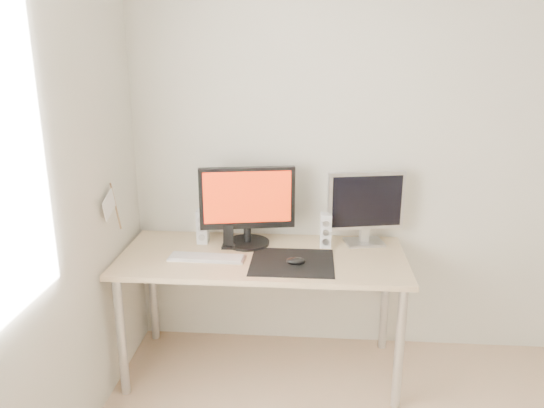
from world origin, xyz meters
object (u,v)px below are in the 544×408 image
object	(u,v)px
main_monitor	(247,203)
phone_dock	(229,241)
speaker_right	(326,230)
second_monitor	(366,205)
speaker_left	(203,227)
keyboard	(207,258)
mouse	(296,261)
desk	(262,268)

from	to	relation	value
main_monitor	phone_dock	world-z (taller)	main_monitor
speaker_right	second_monitor	bearing A→B (deg)	16.82
main_monitor	speaker_left	world-z (taller)	main_monitor
second_monitor	keyboard	distance (m)	0.96
speaker_left	speaker_right	xyz separation A→B (m)	(0.72, -0.01, 0.00)
phone_dock	mouse	bearing A→B (deg)	-28.78
mouse	second_monitor	xyz separation A→B (m)	(0.39, 0.35, 0.22)
mouse	keyboard	distance (m)	0.49
speaker_right	mouse	bearing A→B (deg)	-120.15
main_monitor	speaker_right	world-z (taller)	main_monitor
mouse	desk	bearing A→B (deg)	146.71
mouse	keyboard	world-z (taller)	mouse
desk	speaker_right	bearing A→B (deg)	23.77
desk	phone_dock	world-z (taller)	phone_dock
mouse	speaker_right	distance (m)	0.33
main_monitor	speaker_right	xyz separation A→B (m)	(0.46, 0.00, -0.15)
second_monitor	speaker_right	world-z (taller)	second_monitor
mouse	speaker_right	bearing A→B (deg)	59.85
speaker_right	main_monitor	bearing A→B (deg)	-179.96
mouse	speaker_left	size ratio (longest dim) A/B	0.52
mouse	phone_dock	world-z (taller)	phone_dock
main_monitor	speaker_left	size ratio (longest dim) A/B	2.73
desk	speaker_left	bearing A→B (deg)	155.62
main_monitor	second_monitor	size ratio (longest dim) A/B	1.22
phone_dock	speaker_left	bearing A→B (deg)	155.40
main_monitor	speaker_left	distance (m)	0.31
speaker_left	desk	bearing A→B (deg)	-24.38
mouse	speaker_right	world-z (taller)	speaker_right
main_monitor	keyboard	bearing A→B (deg)	-130.01
speaker_left	keyboard	xyz separation A→B (m)	(0.07, -0.25, -0.09)
mouse	phone_dock	distance (m)	0.45
mouse	main_monitor	size ratio (longest dim) A/B	0.19
mouse	desk	distance (m)	0.25
mouse	second_monitor	world-z (taller)	second_monitor
desk	main_monitor	world-z (taller)	main_monitor
desk	second_monitor	distance (m)	0.70
mouse	speaker_left	bearing A→B (deg)	152.42
keyboard	phone_dock	bearing A→B (deg)	61.46
phone_dock	second_monitor	bearing A→B (deg)	9.57
mouse	keyboard	bearing A→B (deg)	174.74
main_monitor	mouse	bearing A→B (deg)	-43.87
keyboard	speaker_right	bearing A→B (deg)	19.86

